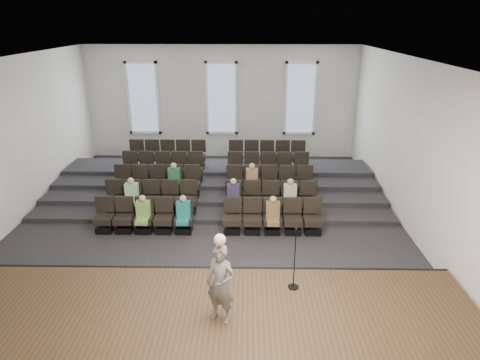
{
  "coord_description": "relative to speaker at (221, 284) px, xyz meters",
  "views": [
    {
      "loc": [
        1.16,
        -12.07,
        6.06
      ],
      "look_at": [
        0.94,
        0.5,
        1.28
      ],
      "focal_mm": 32.0,
      "sensor_mm": 36.0,
      "label": 1
    }
  ],
  "objects": [
    {
      "name": "wall_left",
      "position": [
        -6.69,
        5.17,
        1.19
      ],
      "size": [
        0.04,
        14.0,
        5.0
      ],
      "primitive_type": "cube",
      "color": "silver",
      "rests_on": "ground"
    },
    {
      "name": "speaker",
      "position": [
        0.0,
        0.0,
        0.0
      ],
      "size": [
        0.7,
        0.6,
        1.62
      ],
      "primitive_type": "imported",
      "rotation": [
        0.0,
        0.0,
        -0.43
      ],
      "color": "#5D5B58",
      "rests_on": "stage"
    },
    {
      "name": "mic_stand",
      "position": [
        1.52,
        1.08,
        -0.37
      ],
      "size": [
        0.25,
        0.25,
        1.47
      ],
      "color": "black",
      "rests_on": "stage"
    },
    {
      "name": "ceiling",
      "position": [
        -0.67,
        5.17,
        3.7
      ],
      "size": [
        12.0,
        14.0,
        0.02
      ],
      "primitive_type": "cube",
      "color": "white",
      "rests_on": "ground"
    },
    {
      "name": "seating_rows",
      "position": [
        -0.67,
        6.71,
        -0.63
      ],
      "size": [
        6.8,
        4.7,
        1.67
      ],
      "color": "black",
      "rests_on": "ground"
    },
    {
      "name": "ground",
      "position": [
        -0.67,
        5.17,
        -1.31
      ],
      "size": [
        14.0,
        14.0,
        0.0
      ],
      "primitive_type": "plane",
      "color": "black",
      "rests_on": "ground"
    },
    {
      "name": "windows",
      "position": [
        -0.67,
        12.12,
        1.39
      ],
      "size": [
        8.44,
        0.1,
        3.24
      ],
      "color": "white",
      "rests_on": "wall_back"
    },
    {
      "name": "stage",
      "position": [
        -0.67,
        0.07,
        -1.06
      ],
      "size": [
        11.8,
        3.6,
        0.5
      ],
      "primitive_type": "cube",
      "color": "#43301C",
      "rests_on": "ground"
    },
    {
      "name": "risers",
      "position": [
        -0.67,
        8.34,
        -1.12
      ],
      "size": [
        11.8,
        4.8,
        0.6
      ],
      "color": "black",
      "rests_on": "ground"
    },
    {
      "name": "stage_lip",
      "position": [
        -0.67,
        1.84,
        -1.06
      ],
      "size": [
        11.8,
        0.06,
        0.52
      ],
      "primitive_type": "cube",
      "color": "black",
      "rests_on": "ground"
    },
    {
      "name": "wall_back",
      "position": [
        -0.67,
        12.19,
        1.19
      ],
      "size": [
        12.0,
        0.04,
        5.0
      ],
      "primitive_type": "cube",
      "color": "silver",
      "rests_on": "ground"
    },
    {
      "name": "wall_front",
      "position": [
        -0.67,
        -1.85,
        1.19
      ],
      "size": [
        12.0,
        0.04,
        5.0
      ],
      "primitive_type": "cube",
      "color": "silver",
      "rests_on": "ground"
    },
    {
      "name": "wall_right",
      "position": [
        5.35,
        5.17,
        1.19
      ],
      "size": [
        0.04,
        14.0,
        5.0
      ],
      "primitive_type": "cube",
      "color": "silver",
      "rests_on": "ground"
    },
    {
      "name": "audience",
      "position": [
        -0.67,
        5.49,
        -0.5
      ],
      "size": [
        5.45,
        2.64,
        1.1
      ],
      "color": "#6FA542",
      "rests_on": "seating_rows"
    }
  ]
}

